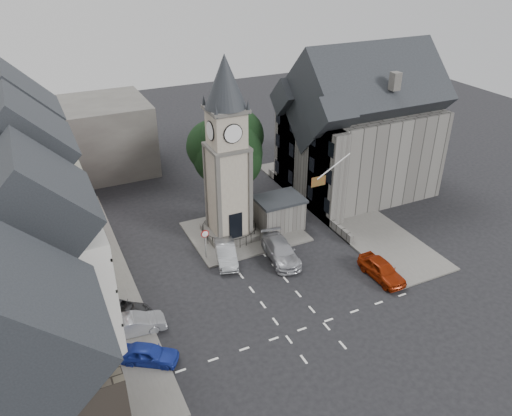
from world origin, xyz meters
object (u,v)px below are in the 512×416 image
car_west_blue (148,354)px  stone_shelter (279,213)px  clock_tower (227,153)px  car_east_red (382,270)px  pedestrian (334,201)px

car_west_blue → stone_shelter: bearing=-20.7°
clock_tower → car_east_red: 15.72m
car_west_blue → pedestrian: 25.27m
pedestrian → car_east_red: bearing=63.4°
car_east_red → pedestrian: (3.00, 11.43, 0.06)m
stone_shelter → pedestrian: bearing=7.9°
stone_shelter → car_east_red: size_ratio=0.95×
clock_tower → car_east_red: (8.50, -10.99, -7.35)m
clock_tower → stone_shelter: size_ratio=3.78×
clock_tower → stone_shelter: 8.15m
car_east_red → car_west_blue: bearing=-178.9°
stone_shelter → car_east_red: (3.70, -10.50, -0.78)m
car_west_blue → clock_tower: bearing=-8.9°
car_west_blue → car_east_red: 19.08m
car_west_blue → car_east_red: size_ratio=0.85×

